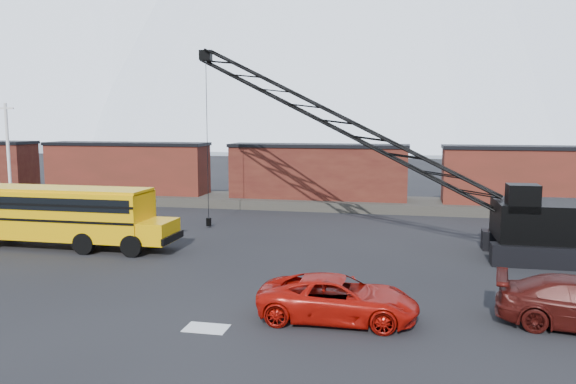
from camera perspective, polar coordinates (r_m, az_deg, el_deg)
name	(u,v)px	position (r m, az deg, el deg)	size (l,w,h in m)	color
ground	(230,291)	(22.56, -5.92, -9.96)	(160.00, 160.00, 0.00)	black
gravel_berm	(318,203)	(43.46, 3.06, -1.07)	(120.00, 5.00, 0.70)	#403C34
boxcar_west_near	(127,168)	(48.32, -16.02, 2.38)	(13.70, 3.10, 4.17)	#481E14
boxcar_mid	(318,171)	(43.17, 3.08, 2.10)	(13.70, 3.10, 4.17)	#572318
boxcar_east_near	(541,176)	(43.64, 24.32, 1.51)	(13.70, 3.10, 4.17)	#481E14
utility_pole	(8,153)	(49.30, -26.54, 3.60)	(1.40, 0.24, 8.00)	silver
snow_patch	(206,328)	(18.83, -8.30, -13.52)	(1.40, 0.90, 0.02)	silver
school_bus	(63,214)	(31.67, -21.86, -2.10)	(11.65, 2.65, 3.19)	#DFA004
red_pickup	(338,298)	(19.21, 5.12, -10.72)	(2.47, 5.36, 1.49)	#A90F08
crawler_crane	(349,127)	(30.81, 6.18, 6.54)	(21.98, 6.83, 11.06)	black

